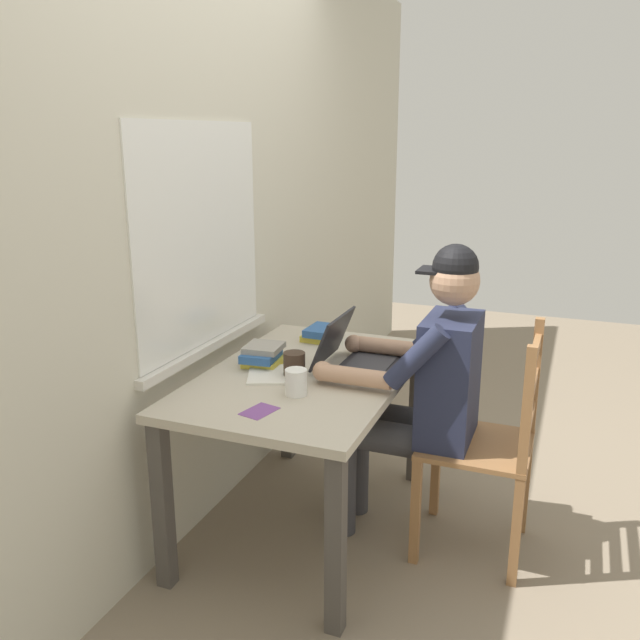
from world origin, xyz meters
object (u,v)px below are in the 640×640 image
seated_person (422,382)px  book_stack_side (321,333)px  book_stack_main (263,355)px  landscape_photo_print (260,411)px  coffee_mug_white (296,382)px  laptop (354,356)px  computer_mouse (381,345)px  coffee_mug_dark (295,365)px  desk (306,394)px  wooden_chair (490,445)px

seated_person → book_stack_side: bearing=59.1°
book_stack_main → landscape_photo_print: 0.50m
landscape_photo_print → seated_person: bearing=-27.9°
coffee_mug_white → laptop: bearing=-16.2°
coffee_mug_white → landscape_photo_print: (-0.19, 0.06, -0.05)m
computer_mouse → coffee_mug_white: (-0.65, 0.14, 0.03)m
computer_mouse → seated_person: bearing=-140.0°
coffee_mug_dark → landscape_photo_print: 0.37m
computer_mouse → book_stack_side: bearing=85.4°
desk → coffee_mug_white: bearing=-166.0°
coffee_mug_dark → book_stack_side: (0.50, 0.08, -0.02)m
seated_person → book_stack_main: size_ratio=6.32×
coffee_mug_white → coffee_mug_dark: size_ratio=0.96×
wooden_chair → book_stack_side: size_ratio=5.24×
desk → computer_mouse: computer_mouse is taller
seated_person → coffee_mug_dark: (-0.16, 0.49, 0.07)m
book_stack_side → seated_person: bearing=-120.9°
desk → coffee_mug_white: 0.28m
coffee_mug_white → landscape_photo_print: coffee_mug_white is taller
wooden_chair → desk: bearing=97.6°
coffee_mug_white → book_stack_main: size_ratio=0.61×
book_stack_main → book_stack_side: bearing=-13.4°
seated_person → book_stack_side: 0.66m
book_stack_main → book_stack_side: (0.42, -0.10, -0.01)m
desk → book_stack_side: 0.47m
coffee_mug_white → coffee_mug_dark: 0.19m
seated_person → computer_mouse: (0.31, 0.26, 0.03)m
computer_mouse → coffee_mug_dark: 0.53m
coffee_mug_dark → book_stack_side: size_ratio=0.69×
wooden_chair → computer_mouse: 0.68m
coffee_mug_dark → seated_person: bearing=-71.5°
seated_person → coffee_mug_white: seated_person is taller
seated_person → wooden_chair: 0.36m
coffee_mug_white → book_stack_side: (0.67, 0.16, -0.02)m
desk → seated_person: seated_person is taller
seated_person → coffee_mug_white: bearing=129.6°
desk → computer_mouse: size_ratio=12.27×
desk → wooden_chair: (0.10, -0.74, -0.14)m
wooden_chair → book_stack_main: 0.99m
computer_mouse → landscape_photo_print: size_ratio=0.77×
wooden_chair → laptop: (0.03, 0.58, 0.29)m
seated_person → laptop: seated_person is taller
book_stack_main → coffee_mug_white: bearing=-134.0°
computer_mouse → coffee_mug_dark: bearing=155.1°
book_stack_side → book_stack_main: bearing=166.6°
wooden_chair → coffee_mug_white: 0.81m
seated_person → computer_mouse: seated_person is taller
seated_person → computer_mouse: bearing=40.0°
wooden_chair → seated_person: bearing=90.0°
computer_mouse → coffee_mug_dark: size_ratio=0.80×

